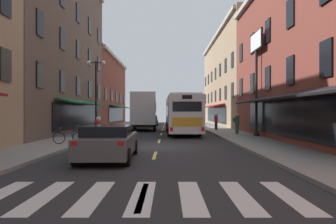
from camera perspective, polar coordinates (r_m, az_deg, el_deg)
ground_plane at (r=16.99m, az=-2.01°, el=-6.60°), size 34.80×80.00×0.10m
lane_centre_dashes at (r=16.73m, az=-2.04°, el=-6.51°), size 0.14×73.90×0.01m
crosswalk_near at (r=7.14m, az=-4.86°, el=-15.38°), size 7.10×2.80×0.01m
sidewalk_left at (r=18.16m, az=-21.06°, el=-5.79°), size 3.00×80.00×0.14m
sidewalk_right at (r=17.78m, az=17.47°, el=-5.92°), size 3.00×80.00×0.14m
billboard_sign at (r=23.54m, az=16.15°, el=9.74°), size 0.40×2.72×7.63m
transit_bus at (r=27.02m, az=2.51°, el=-0.36°), size 2.84×11.33×3.32m
box_truck at (r=31.91m, az=-4.52°, el=0.07°), size 2.68×7.27×3.83m
sedan_near at (r=43.56m, az=-3.15°, el=-1.57°), size 1.96×4.63×1.41m
sedan_mid at (r=12.47m, az=-11.03°, el=-5.48°), size 2.09×4.57×1.37m
motorcycle_rider at (r=16.95m, az=-12.94°, el=-4.04°), size 0.62×2.07×1.66m
bicycle_near at (r=17.78m, az=-18.07°, el=-4.52°), size 1.71×0.48×0.91m
bicycle_mid at (r=19.95m, az=-15.30°, el=-4.03°), size 1.71×0.48×0.91m
pedestrian_near at (r=25.42m, az=12.66°, el=-2.02°), size 0.52×0.36×1.65m
pedestrian_mid at (r=30.99m, az=8.93°, el=-1.73°), size 0.36×0.36×1.63m
street_lamp_twin at (r=23.57m, az=-13.37°, el=3.28°), size 1.42×0.32×5.64m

